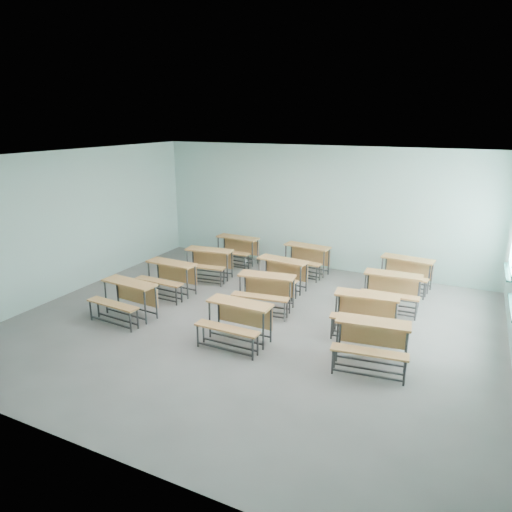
{
  "coord_description": "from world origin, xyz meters",
  "views": [
    {
      "loc": [
        3.6,
        -7.28,
        3.86
      ],
      "look_at": [
        -0.48,
        1.2,
        1.0
      ],
      "focal_mm": 32.0,
      "sensor_mm": 36.0,
      "label": 1
    }
  ],
  "objects_px": {
    "desk_unit_r3c1": "(305,255)",
    "desk_unit_r3c2": "(406,269)",
    "desk_unit_r2c1": "(280,270)",
    "desk_unit_r0c2": "(372,338)",
    "desk_unit_r2c0": "(208,260)",
    "desk_unit_r1c2": "(366,308)",
    "desk_unit_r1c0": "(169,274)",
    "desk_unit_r0c0": "(126,295)",
    "desk_unit_r1c1": "(265,287)",
    "desk_unit_r2c2": "(392,286)",
    "desk_unit_r3c0": "(236,246)",
    "desk_unit_r0c1": "(237,317)"
  },
  "relations": [
    {
      "from": "desk_unit_r0c1",
      "to": "desk_unit_r3c1",
      "type": "distance_m",
      "value": 4.07
    },
    {
      "from": "desk_unit_r1c0",
      "to": "desk_unit_r2c0",
      "type": "bearing_deg",
      "value": 81.83
    },
    {
      "from": "desk_unit_r1c2",
      "to": "desk_unit_r2c0",
      "type": "xyz_separation_m",
      "value": [
        -4.21,
        1.31,
        0.0
      ]
    },
    {
      "from": "desk_unit_r2c1",
      "to": "desk_unit_r1c0",
      "type": "bearing_deg",
      "value": -143.29
    },
    {
      "from": "desk_unit_r2c0",
      "to": "desk_unit_r3c0",
      "type": "distance_m",
      "value": 1.39
    },
    {
      "from": "desk_unit_r2c1",
      "to": "desk_unit_r3c0",
      "type": "distance_m",
      "value": 2.34
    },
    {
      "from": "desk_unit_r0c0",
      "to": "desk_unit_r1c0",
      "type": "xyz_separation_m",
      "value": [
        -0.0,
        1.42,
        0.0
      ]
    },
    {
      "from": "desk_unit_r0c2",
      "to": "desk_unit_r2c0",
      "type": "xyz_separation_m",
      "value": [
        -4.56,
        2.45,
        0.0
      ]
    },
    {
      "from": "desk_unit_r0c2",
      "to": "desk_unit_r2c0",
      "type": "bearing_deg",
      "value": 144.58
    },
    {
      "from": "desk_unit_r2c1",
      "to": "desk_unit_r3c2",
      "type": "height_order",
      "value": "same"
    },
    {
      "from": "desk_unit_r1c2",
      "to": "desk_unit_r3c1",
      "type": "height_order",
      "value": "same"
    },
    {
      "from": "desk_unit_r1c0",
      "to": "desk_unit_r2c0",
      "type": "relative_size",
      "value": 0.95
    },
    {
      "from": "desk_unit_r2c1",
      "to": "desk_unit_r1c1",
      "type": "bearing_deg",
      "value": -77.08
    },
    {
      "from": "desk_unit_r1c0",
      "to": "desk_unit_r2c2",
      "type": "relative_size",
      "value": 1.0
    },
    {
      "from": "desk_unit_r1c2",
      "to": "desk_unit_r3c2",
      "type": "relative_size",
      "value": 1.0
    },
    {
      "from": "desk_unit_r0c1",
      "to": "desk_unit_r1c2",
      "type": "bearing_deg",
      "value": 35.38
    },
    {
      "from": "desk_unit_r3c1",
      "to": "desk_unit_r3c2",
      "type": "bearing_deg",
      "value": 5.93
    },
    {
      "from": "desk_unit_r1c1",
      "to": "desk_unit_r3c2",
      "type": "distance_m",
      "value": 3.49
    },
    {
      "from": "desk_unit_r0c0",
      "to": "desk_unit_r3c1",
      "type": "relative_size",
      "value": 0.98
    },
    {
      "from": "desk_unit_r0c0",
      "to": "desk_unit_r3c0",
      "type": "xyz_separation_m",
      "value": [
        0.28,
        4.09,
        0.0
      ]
    },
    {
      "from": "desk_unit_r1c0",
      "to": "desk_unit_r1c2",
      "type": "height_order",
      "value": "same"
    },
    {
      "from": "desk_unit_r0c2",
      "to": "desk_unit_r3c1",
      "type": "xyz_separation_m",
      "value": [
        -2.5,
        3.83,
        0.0
      ]
    },
    {
      "from": "desk_unit_r1c2",
      "to": "desk_unit_r2c1",
      "type": "distance_m",
      "value": 2.62
    },
    {
      "from": "desk_unit_r0c0",
      "to": "desk_unit_r2c0",
      "type": "bearing_deg",
      "value": 89.64
    },
    {
      "from": "desk_unit_r1c0",
      "to": "desk_unit_r2c0",
      "type": "distance_m",
      "value": 1.31
    },
    {
      "from": "desk_unit_r0c2",
      "to": "desk_unit_r1c0",
      "type": "distance_m",
      "value": 4.93
    },
    {
      "from": "desk_unit_r1c0",
      "to": "desk_unit_r3c2",
      "type": "relative_size",
      "value": 0.96
    },
    {
      "from": "desk_unit_r3c0",
      "to": "desk_unit_r2c1",
      "type": "bearing_deg",
      "value": -33.53
    },
    {
      "from": "desk_unit_r2c0",
      "to": "desk_unit_r2c2",
      "type": "bearing_deg",
      "value": -5.83
    },
    {
      "from": "desk_unit_r0c0",
      "to": "desk_unit_r1c0",
      "type": "distance_m",
      "value": 1.42
    },
    {
      "from": "desk_unit_r1c1",
      "to": "desk_unit_r1c2",
      "type": "xyz_separation_m",
      "value": [
        2.12,
        -0.18,
        0.0
      ]
    },
    {
      "from": "desk_unit_r0c1",
      "to": "desk_unit_r2c1",
      "type": "distance_m",
      "value": 2.71
    },
    {
      "from": "desk_unit_r2c1",
      "to": "desk_unit_r3c1",
      "type": "height_order",
      "value": "same"
    },
    {
      "from": "desk_unit_r0c2",
      "to": "desk_unit_r2c2",
      "type": "bearing_deg",
      "value": 85.5
    },
    {
      "from": "desk_unit_r0c1",
      "to": "desk_unit_r2c1",
      "type": "relative_size",
      "value": 0.95
    },
    {
      "from": "desk_unit_r1c1",
      "to": "desk_unit_r2c2",
      "type": "relative_size",
      "value": 1.05
    },
    {
      "from": "desk_unit_r0c1",
      "to": "desk_unit_r0c2",
      "type": "relative_size",
      "value": 0.94
    },
    {
      "from": "desk_unit_r1c1",
      "to": "desk_unit_r2c2",
      "type": "distance_m",
      "value": 2.65
    },
    {
      "from": "desk_unit_r3c0",
      "to": "desk_unit_r3c2",
      "type": "relative_size",
      "value": 0.96
    },
    {
      "from": "desk_unit_r0c2",
      "to": "desk_unit_r2c0",
      "type": "distance_m",
      "value": 5.18
    },
    {
      "from": "desk_unit_r2c1",
      "to": "desk_unit_r2c0",
      "type": "bearing_deg",
      "value": -173.7
    },
    {
      "from": "desk_unit_r1c0",
      "to": "desk_unit_r1c1",
      "type": "bearing_deg",
      "value": 5.97
    },
    {
      "from": "desk_unit_r2c2",
      "to": "desk_unit_r3c0",
      "type": "relative_size",
      "value": 1.0
    },
    {
      "from": "desk_unit_r1c0",
      "to": "desk_unit_r2c2",
      "type": "bearing_deg",
      "value": 18.54
    },
    {
      "from": "desk_unit_r0c1",
      "to": "desk_unit_r1c1",
      "type": "height_order",
      "value": "same"
    },
    {
      "from": "desk_unit_r1c1",
      "to": "desk_unit_r3c2",
      "type": "xyz_separation_m",
      "value": [
        2.45,
        2.5,
        0.0
      ]
    },
    {
      "from": "desk_unit_r3c0",
      "to": "desk_unit_r2c2",
      "type": "bearing_deg",
      "value": -14.16
    },
    {
      "from": "desk_unit_r2c1",
      "to": "desk_unit_r3c2",
      "type": "relative_size",
      "value": 1.0
    },
    {
      "from": "desk_unit_r0c2",
      "to": "desk_unit_r1c2",
      "type": "height_order",
      "value": "same"
    },
    {
      "from": "desk_unit_r2c0",
      "to": "desk_unit_r3c1",
      "type": "distance_m",
      "value": 2.48
    }
  ]
}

